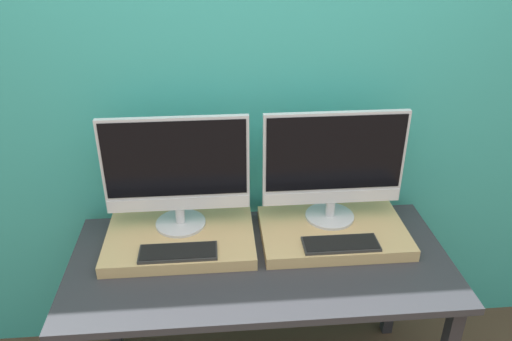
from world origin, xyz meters
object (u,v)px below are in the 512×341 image
object	(u,v)px
monitor_right	(334,164)
keyboard_right	(341,244)
monitor_left	(176,170)
keyboard_left	(178,252)

from	to	relation	value
monitor_right	keyboard_right	bearing A→B (deg)	-90.00
monitor_left	monitor_right	size ratio (longest dim) A/B	1.00
monitor_left	monitor_right	distance (m)	0.64
keyboard_left	monitor_right	bearing A→B (deg)	17.69
keyboard_left	keyboard_right	distance (m)	0.64
monitor_left	keyboard_left	distance (m)	0.32
keyboard_left	monitor_right	size ratio (longest dim) A/B	0.52
monitor_right	monitor_left	bearing A→B (deg)	180.00
monitor_right	keyboard_right	world-z (taller)	monitor_right
monitor_left	keyboard_left	bearing A→B (deg)	-90.00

